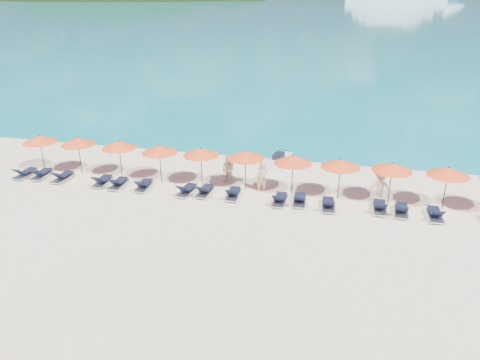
# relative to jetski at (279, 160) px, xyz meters

# --- Properties ---
(ground) EXTENTS (1400.00, 1400.00, 0.00)m
(ground) POSITION_rel_jetski_xyz_m (-1.13, -8.83, -0.35)
(ground) COLOR beige
(sea) EXTENTS (1600.00, 1300.00, 0.01)m
(sea) POSITION_rel_jetski_xyz_m (-1.13, 651.17, -0.35)
(sea) COLOR #1FA9B2
(sea) RESTS_ON ground
(headland_main) EXTENTS (374.00, 242.00, 126.50)m
(headland_main) POSITION_rel_jetski_xyz_m (-301.13, 531.17, -38.35)
(headland_main) COLOR black
(headland_main) RESTS_ON ground
(headland_small) EXTENTS (162.00, 126.00, 85.50)m
(headland_small) POSITION_rel_jetski_xyz_m (-151.13, 551.17, -35.35)
(headland_small) COLOR black
(headland_small) RESTS_ON ground
(jetski) EXTENTS (1.31, 2.53, 0.86)m
(jetski) POSITION_rel_jetski_xyz_m (0.00, 0.00, 0.00)
(jetski) COLOR silver
(jetski) RESTS_ON ground
(beachgoer_a) EXTENTS (0.74, 0.65, 1.69)m
(beachgoer_a) POSITION_rel_jetski_xyz_m (-0.26, -4.31, 0.49)
(beachgoer_a) COLOR #DBAF86
(beachgoer_a) RESTS_ON ground
(beachgoer_b) EXTENTS (0.93, 0.73, 1.69)m
(beachgoer_b) POSITION_rel_jetski_xyz_m (-2.34, -3.64, 0.49)
(beachgoer_b) COLOR #DBAF86
(beachgoer_b) RESTS_ON ground
(beachgoer_c) EXTENTS (1.23, 0.63, 1.86)m
(beachgoer_c) POSITION_rel_jetski_xyz_m (5.94, -4.42, 0.57)
(beachgoer_c) COLOR #DBAF86
(beachgoer_c) RESTS_ON ground
(umbrella_0) EXTENTS (2.10, 2.10, 2.28)m
(umbrella_0) POSITION_rel_jetski_xyz_m (-13.94, -4.26, 1.66)
(umbrella_0) COLOR black
(umbrella_0) RESTS_ON ground
(umbrella_1) EXTENTS (2.10, 2.10, 2.28)m
(umbrella_1) POSITION_rel_jetski_xyz_m (-11.46, -4.12, 1.66)
(umbrella_1) COLOR black
(umbrella_1) RESTS_ON ground
(umbrella_2) EXTENTS (2.10, 2.10, 2.28)m
(umbrella_2) POSITION_rel_jetski_xyz_m (-8.78, -4.13, 1.66)
(umbrella_2) COLOR black
(umbrella_2) RESTS_ON ground
(umbrella_3) EXTENTS (2.10, 2.10, 2.28)m
(umbrella_3) POSITION_rel_jetski_xyz_m (-6.17, -4.37, 1.66)
(umbrella_3) COLOR black
(umbrella_3) RESTS_ON ground
(umbrella_4) EXTENTS (2.10, 2.10, 2.28)m
(umbrella_4) POSITION_rel_jetski_xyz_m (-3.73, -4.27, 1.66)
(umbrella_4) COLOR black
(umbrella_4) RESTS_ON ground
(umbrella_5) EXTENTS (2.10, 2.10, 2.28)m
(umbrella_5) POSITION_rel_jetski_xyz_m (-1.22, -4.17, 1.66)
(umbrella_5) COLOR black
(umbrella_5) RESTS_ON ground
(umbrella_6) EXTENTS (2.10, 2.10, 2.28)m
(umbrella_6) POSITION_rel_jetski_xyz_m (1.39, -4.35, 1.66)
(umbrella_6) COLOR black
(umbrella_6) RESTS_ON ground
(umbrella_7) EXTENTS (2.10, 2.10, 2.28)m
(umbrella_7) POSITION_rel_jetski_xyz_m (3.86, -4.32, 1.66)
(umbrella_7) COLOR black
(umbrella_7) RESTS_ON ground
(umbrella_8) EXTENTS (2.10, 2.10, 2.28)m
(umbrella_8) POSITION_rel_jetski_xyz_m (6.43, -4.26, 1.66)
(umbrella_8) COLOR black
(umbrella_8) RESTS_ON ground
(umbrella_9) EXTENTS (2.10, 2.10, 2.28)m
(umbrella_9) POSITION_rel_jetski_xyz_m (9.08, -4.29, 1.66)
(umbrella_9) COLOR black
(umbrella_9) RESTS_ON ground
(lounger_0) EXTENTS (0.70, 1.73, 0.66)m
(lounger_0) POSITION_rel_jetski_xyz_m (-14.39, -5.49, -0.12)
(lounger_0) COLOR silver
(lounger_0) RESTS_ON ground
(lounger_1) EXTENTS (0.78, 1.75, 0.66)m
(lounger_1) POSITION_rel_jetski_xyz_m (-13.37, -5.34, -0.12)
(lounger_1) COLOR silver
(lounger_1) RESTS_ON ground
(lounger_2) EXTENTS (0.64, 1.71, 0.66)m
(lounger_2) POSITION_rel_jetski_xyz_m (-11.89, -5.46, -0.12)
(lounger_2) COLOR silver
(lounger_2) RESTS_ON ground
(lounger_3) EXTENTS (0.71, 1.73, 0.66)m
(lounger_3) POSITION_rel_jetski_xyz_m (-9.31, -5.50, -0.12)
(lounger_3) COLOR silver
(lounger_3) RESTS_ON ground
(lounger_4) EXTENTS (0.73, 1.74, 0.66)m
(lounger_4) POSITION_rel_jetski_xyz_m (-8.26, -5.59, -0.12)
(lounger_4) COLOR silver
(lounger_4) RESTS_ON ground
(lounger_5) EXTENTS (0.76, 1.75, 0.66)m
(lounger_5) POSITION_rel_jetski_xyz_m (-6.75, -5.51, -0.12)
(lounger_5) COLOR silver
(lounger_5) RESTS_ON ground
(lounger_6) EXTENTS (0.78, 1.75, 0.66)m
(lounger_6) POSITION_rel_jetski_xyz_m (-4.19, -5.60, -0.12)
(lounger_6) COLOR silver
(lounger_6) RESTS_ON ground
(lounger_7) EXTENTS (0.67, 1.72, 0.66)m
(lounger_7) POSITION_rel_jetski_xyz_m (-3.19, -5.45, -0.12)
(lounger_7) COLOR silver
(lounger_7) RESTS_ON ground
(lounger_8) EXTENTS (0.74, 1.74, 0.66)m
(lounger_8) POSITION_rel_jetski_xyz_m (-1.61, -5.45, -0.12)
(lounger_8) COLOR silver
(lounger_8) RESTS_ON ground
(lounger_9) EXTENTS (0.65, 1.71, 0.66)m
(lounger_9) POSITION_rel_jetski_xyz_m (0.94, -5.62, -0.12)
(lounger_9) COLOR silver
(lounger_9) RESTS_ON ground
(lounger_10) EXTENTS (0.77, 1.75, 0.66)m
(lounger_10) POSITION_rel_jetski_xyz_m (1.95, -5.41, -0.12)
(lounger_10) COLOR silver
(lounger_10) RESTS_ON ground
(lounger_11) EXTENTS (0.76, 1.75, 0.66)m
(lounger_11) POSITION_rel_jetski_xyz_m (3.45, -5.67, -0.12)
(lounger_11) COLOR silver
(lounger_11) RESTS_ON ground
(lounger_12) EXTENTS (0.67, 1.72, 0.66)m
(lounger_12) POSITION_rel_jetski_xyz_m (5.99, -5.36, -0.12)
(lounger_12) COLOR silver
(lounger_12) RESTS_ON ground
(lounger_13) EXTENTS (0.72, 1.73, 0.66)m
(lounger_13) POSITION_rel_jetski_xyz_m (7.00, -5.45, -0.12)
(lounger_13) COLOR silver
(lounger_13) RESTS_ON ground
(lounger_14) EXTENTS (0.67, 1.72, 0.66)m
(lounger_14) POSITION_rel_jetski_xyz_m (8.57, -5.55, -0.12)
(lounger_14) COLOR silver
(lounger_14) RESTS_ON ground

